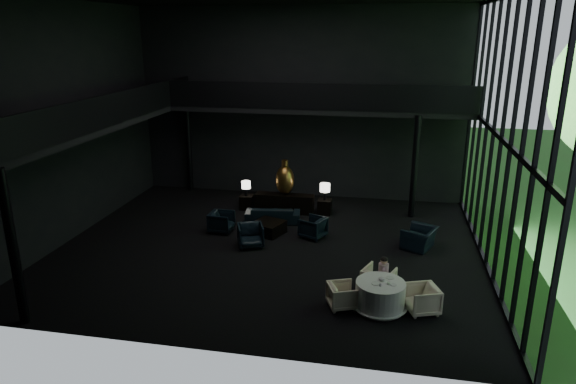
% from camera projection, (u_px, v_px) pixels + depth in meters
% --- Properties ---
extents(floor, '(14.00, 12.00, 0.02)m').
position_uv_depth(floor, '(270.00, 247.00, 17.34)').
color(floor, black).
rests_on(floor, ground).
extents(wall_back, '(14.00, 0.04, 8.00)m').
position_uv_depth(wall_back, '(300.00, 104.00, 21.75)').
color(wall_back, black).
rests_on(wall_back, ground).
extents(wall_front, '(14.00, 0.04, 8.00)m').
position_uv_depth(wall_front, '(203.00, 183.00, 10.51)').
color(wall_front, black).
rests_on(wall_front, ground).
extents(wall_left, '(0.04, 12.00, 8.00)m').
position_uv_depth(wall_left, '(67.00, 123.00, 17.40)').
color(wall_left, black).
rests_on(wall_left, ground).
extents(curtain_wall, '(0.20, 12.00, 8.00)m').
position_uv_depth(curtain_wall, '(501.00, 139.00, 14.88)').
color(curtain_wall, black).
rests_on(curtain_wall, ground).
extents(mezzanine_left, '(2.00, 12.00, 0.25)m').
position_uv_depth(mezzanine_left, '(94.00, 124.00, 17.22)').
color(mezzanine_left, black).
rests_on(mezzanine_left, wall_left).
extents(mezzanine_back, '(12.00, 2.00, 0.25)m').
position_uv_depth(mezzanine_back, '(320.00, 108.00, 20.64)').
color(mezzanine_back, black).
rests_on(mezzanine_back, wall_back).
extents(railing_left, '(0.06, 12.00, 1.00)m').
position_uv_depth(railing_left, '(120.00, 107.00, 16.85)').
color(railing_left, black).
rests_on(railing_left, mezzanine_left).
extents(railing_back, '(12.00, 0.06, 1.00)m').
position_uv_depth(railing_back, '(317.00, 96.00, 19.52)').
color(railing_back, black).
rests_on(railing_back, mezzanine_back).
extents(column_sw, '(0.24, 0.24, 4.00)m').
position_uv_depth(column_sw, '(13.00, 249.00, 12.30)').
color(column_sw, black).
rests_on(column_sw, floor).
extents(column_nw, '(0.24, 0.24, 4.00)m').
position_uv_depth(column_nw, '(189.00, 147.00, 22.97)').
color(column_nw, black).
rests_on(column_nw, floor).
extents(column_ne, '(0.24, 0.24, 4.00)m').
position_uv_depth(column_ne, '(415.00, 167.00, 19.62)').
color(column_ne, black).
rests_on(column_ne, floor).
extents(console, '(2.35, 0.53, 0.75)m').
position_uv_depth(console, '(285.00, 203.00, 20.59)').
color(console, black).
rests_on(console, floor).
extents(bronze_urn, '(0.75, 0.75, 1.39)m').
position_uv_depth(bronze_urn, '(285.00, 180.00, 20.35)').
color(bronze_urn, olive).
rests_on(bronze_urn, console).
extents(side_table_left, '(0.52, 0.52, 0.58)m').
position_uv_depth(side_table_left, '(247.00, 202.00, 20.99)').
color(side_table_left, black).
rests_on(side_table_left, floor).
extents(table_lamp_left, '(0.37, 0.37, 0.61)m').
position_uv_depth(table_lamp_left, '(246.00, 185.00, 20.72)').
color(table_lamp_left, black).
rests_on(table_lamp_left, side_table_left).
extents(side_table_right, '(0.53, 0.53, 0.58)m').
position_uv_depth(side_table_right, '(325.00, 207.00, 20.44)').
color(side_table_right, black).
rests_on(side_table_right, floor).
extents(table_lamp_right, '(0.40, 0.40, 0.67)m').
position_uv_depth(table_lamp_right, '(325.00, 188.00, 20.19)').
color(table_lamp_right, black).
rests_on(table_lamp_right, side_table_right).
extents(sofa, '(2.12, 0.88, 0.81)m').
position_uv_depth(sofa, '(273.00, 212.00, 19.52)').
color(sofa, black).
rests_on(sofa, floor).
extents(lounge_armchair_west, '(0.83, 0.88, 0.88)m').
position_uv_depth(lounge_armchair_west, '(221.00, 220.00, 18.56)').
color(lounge_armchair_west, black).
rests_on(lounge_armchair_west, floor).
extents(lounge_armchair_east, '(1.05, 1.08, 0.86)m').
position_uv_depth(lounge_armchair_east, '(313.00, 226.00, 18.05)').
color(lounge_armchair_east, black).
rests_on(lounge_armchair_east, floor).
extents(lounge_armchair_south, '(1.16, 1.13, 0.94)m').
position_uv_depth(lounge_armchair_south, '(251.00, 233.00, 17.27)').
color(lounge_armchair_south, black).
rests_on(lounge_armchair_south, floor).
extents(window_armchair, '(1.13, 1.34, 0.99)m').
position_uv_depth(window_armchair, '(420.00, 234.00, 17.13)').
color(window_armchair, black).
rests_on(window_armchair, floor).
extents(coffee_table, '(1.28, 1.28, 0.44)m').
position_uv_depth(coffee_table, '(268.00, 228.00, 18.45)').
color(coffee_table, black).
rests_on(coffee_table, floor).
extents(dining_table, '(1.47, 1.47, 0.75)m').
position_uv_depth(dining_table, '(380.00, 297.00, 13.44)').
color(dining_table, white).
rests_on(dining_table, floor).
extents(dining_chair_north, '(1.06, 1.03, 0.85)m').
position_uv_depth(dining_chair_north, '(379.00, 278.00, 14.23)').
color(dining_chair_north, beige).
rests_on(dining_chair_north, floor).
extents(dining_chair_east, '(0.96, 0.99, 0.81)m').
position_uv_depth(dining_chair_east, '(422.00, 298.00, 13.24)').
color(dining_chair_east, beige).
rests_on(dining_chair_east, floor).
extents(dining_chair_west, '(0.82, 0.84, 0.68)m').
position_uv_depth(dining_chair_west, '(342.00, 295.00, 13.50)').
color(dining_chair_west, white).
rests_on(dining_chair_west, floor).
extents(child, '(0.28, 0.28, 0.60)m').
position_uv_depth(child, '(384.00, 267.00, 14.18)').
color(child, '#E9A8C1').
rests_on(child, dining_chair_north).
extents(plate_a, '(0.31, 0.31, 0.02)m').
position_uv_depth(plate_a, '(376.00, 283.00, 13.24)').
color(plate_a, white).
rests_on(plate_a, dining_table).
extents(plate_b, '(0.22, 0.22, 0.01)m').
position_uv_depth(plate_b, '(390.00, 278.00, 13.55)').
color(plate_b, white).
rests_on(plate_b, dining_table).
extents(saucer, '(0.21, 0.21, 0.01)m').
position_uv_depth(saucer, '(393.00, 285.00, 13.18)').
color(saucer, white).
rests_on(saucer, dining_table).
extents(coffee_cup, '(0.10, 0.10, 0.06)m').
position_uv_depth(coffee_cup, '(389.00, 283.00, 13.20)').
color(coffee_cup, white).
rests_on(coffee_cup, saucer).
extents(cereal_bowl, '(0.17, 0.17, 0.08)m').
position_uv_depth(cereal_bowl, '(382.00, 279.00, 13.41)').
color(cereal_bowl, white).
rests_on(cereal_bowl, dining_table).
extents(cream_pot, '(0.06, 0.06, 0.07)m').
position_uv_depth(cream_pot, '(380.00, 285.00, 13.10)').
color(cream_pot, '#99999E').
rests_on(cream_pot, dining_table).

